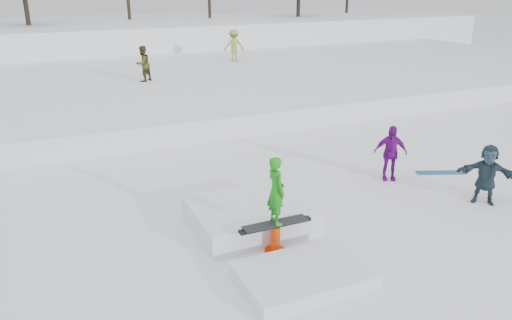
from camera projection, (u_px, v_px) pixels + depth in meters
name	position (u px, v px, depth m)	size (l,w,h in m)	color
ground	(273.00, 239.00, 10.94)	(120.00, 120.00, 0.00)	white
snow_berm	(91.00, 39.00, 36.18)	(60.00, 14.00, 2.40)	white
snow_midrise	(129.00, 85.00, 24.49)	(50.00, 18.00, 0.80)	white
walker_olive	(143.00, 64.00, 23.13)	(0.80, 0.62, 1.64)	#393715
walker_ygreen	(234.00, 45.00, 28.75)	(1.16, 0.67, 1.79)	olive
spectator_purple	(390.00, 153.00, 13.91)	(0.93, 0.39, 1.58)	#6A0C7C
spectator_dark	(487.00, 174.00, 12.45)	(1.43, 0.45, 1.54)	#223442
loose_board_teal	(441.00, 173.00, 14.61)	(1.40, 0.28, 0.03)	navy
jib_rail_feature	(263.00, 227.00, 10.80)	(2.60, 4.40, 2.11)	white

